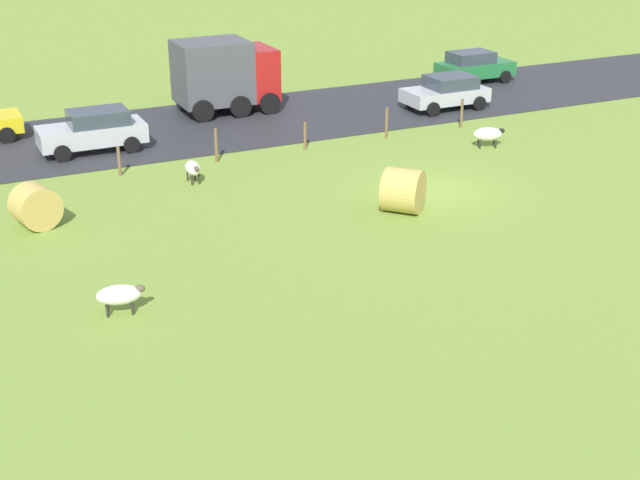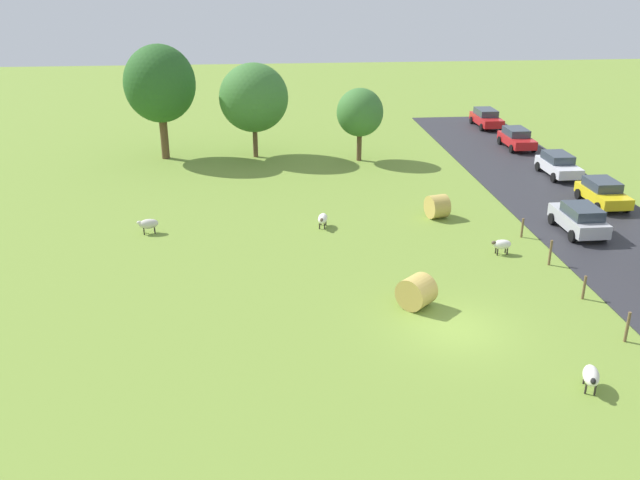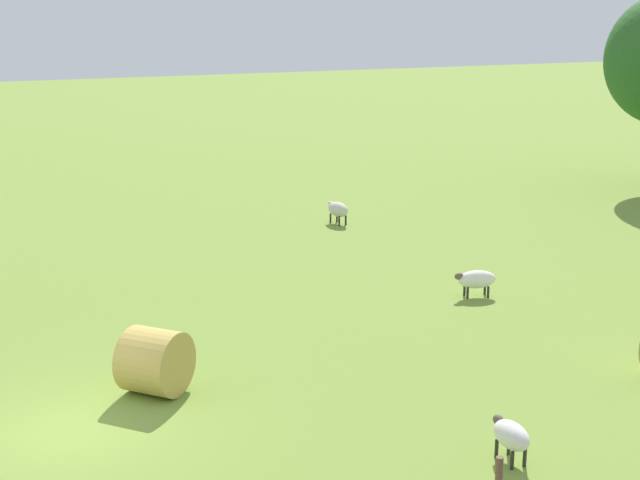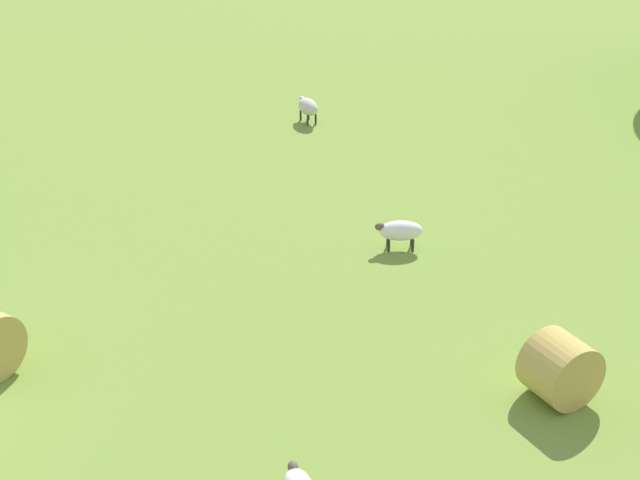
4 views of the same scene
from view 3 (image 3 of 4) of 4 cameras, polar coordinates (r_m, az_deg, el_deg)
ground_plane at (r=19.57m, az=-14.82°, el=-11.03°), size 160.00×160.00×0.00m
sheep_0 at (r=35.15m, az=1.08°, el=1.85°), size 1.19×0.72×0.82m
sheep_1 at (r=17.93m, az=11.41°, el=-11.44°), size 1.02×0.49×0.78m
sheep_3 at (r=27.05m, az=9.38°, el=-2.36°), size 0.74×1.25×0.76m
hay_bale_0 at (r=20.65m, az=-9.90°, el=-7.21°), size 1.83×1.84×1.42m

